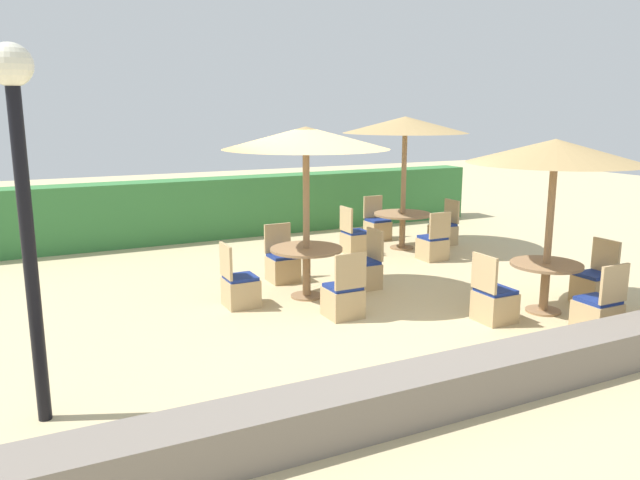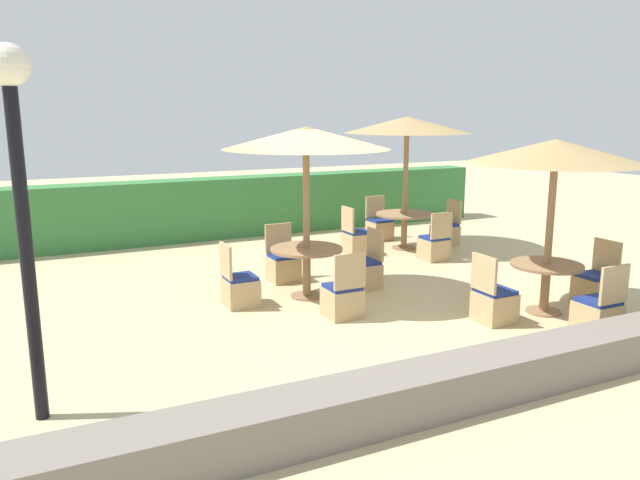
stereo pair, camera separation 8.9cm
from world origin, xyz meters
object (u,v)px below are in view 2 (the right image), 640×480
at_px(parasol_front_right, 556,152).
at_px(patio_chair_front_right_south, 598,314).
at_px(round_table_back_right, 404,220).
at_px(patio_chair_center_east, 365,272).
at_px(parasol_back_right, 407,126).
at_px(patio_chair_back_right_west, 356,240).
at_px(patio_chair_back_right_north, 379,228).
at_px(round_table_front_right, 546,275).
at_px(patio_chair_center_south, 343,298).
at_px(lamp_post, 17,162).
at_px(patio_chair_front_right_west, 494,303).
at_px(patio_chair_back_right_south, 434,246).
at_px(patio_chair_front_right_east, 595,286).
at_px(patio_chair_center_north, 283,265).
at_px(patio_chair_back_right_east, 446,232).
at_px(round_table_center, 307,258).
at_px(patio_chair_center_west, 240,288).
at_px(parasol_center, 306,139).

height_order(parasol_front_right, patio_chair_front_right_south, parasol_front_right).
height_order(round_table_back_right, patio_chair_center_east, patio_chair_center_east).
distance_m(parasol_back_right, patio_chair_back_right_west, 2.46).
xyz_separation_m(patio_chair_back_right_north, patio_chair_front_right_south, (-0.54, -6.19, 0.00)).
xyz_separation_m(round_table_front_right, patio_chair_center_south, (-2.62, 1.05, -0.27)).
distance_m(round_table_front_right, patio_chair_center_south, 2.83).
height_order(lamp_post, patio_chair_center_east, lamp_post).
xyz_separation_m(patio_chair_front_right_south, patio_chair_center_south, (-2.59, 1.97, 0.00)).
bearing_deg(patio_chair_front_right_west, patio_chair_center_south, -121.56).
xyz_separation_m(parasol_back_right, round_table_back_right, (0.00, 0.00, -1.88)).
distance_m(patio_chair_back_right_south, patio_chair_center_east, 2.35).
bearing_deg(patio_chair_front_right_south, patio_chair_center_east, 117.73).
xyz_separation_m(patio_chair_back_right_south, patio_chair_front_right_east, (0.49, -3.22, 0.00)).
height_order(parasol_back_right, patio_chair_center_north, parasol_back_right).
height_order(parasol_back_right, patio_chair_front_right_west, parasol_back_right).
bearing_deg(patio_chair_back_right_east, patio_chair_back_right_west, 87.08).
bearing_deg(patio_chair_front_right_south, lamp_post, 174.00).
bearing_deg(patio_chair_center_south, round_table_front_right, -21.96).
distance_m(patio_chair_back_right_west, round_table_front_right, 4.38).
bearing_deg(patio_chair_back_right_west, patio_chair_front_right_south, 6.05).
distance_m(patio_chair_back_right_south, patio_chair_front_right_east, 3.26).
distance_m(lamp_post, patio_chair_front_right_west, 5.92).
relative_size(patio_chair_front_right_east, round_table_center, 0.86).
bearing_deg(patio_chair_back_right_east, patio_chair_center_west, 111.80).
bearing_deg(patio_chair_back_right_south, patio_chair_front_right_south, -96.83).
bearing_deg(patio_chair_front_right_east, patio_chair_back_right_west, 19.52).
bearing_deg(round_table_front_right, patio_chair_back_right_south, 81.67).
distance_m(patio_chair_back_right_west, patio_chair_center_south, 3.86).
distance_m(parasol_front_right, round_table_center, 3.77).
height_order(lamp_post, parasol_back_right, lamp_post).
bearing_deg(patio_chair_center_east, patio_chair_front_right_west, -161.14).
bearing_deg(patio_chair_front_right_east, round_table_back_right, 6.08).
distance_m(patio_chair_front_right_south, round_table_center, 4.04).
height_order(parasol_back_right, parasol_front_right, parasol_back_right).
relative_size(patio_chair_back_right_south, patio_chair_center_south, 1.00).
bearing_deg(parasol_front_right, round_table_center, 141.63).
bearing_deg(round_table_back_right, lamp_post, -146.87).
bearing_deg(round_table_front_right, patio_chair_center_east, 127.25).
bearing_deg(patio_chair_front_right_south, round_table_front_right, 88.49).
bearing_deg(patio_chair_center_north, patio_chair_center_south, 90.77).
height_order(parasol_center, patio_chair_center_south, parasol_center).
bearing_deg(patio_chair_back_right_north, lamp_post, 38.44).
distance_m(parasol_front_right, patio_chair_front_right_south, 2.17).
bearing_deg(patio_chair_center_south, patio_chair_center_north, 90.77).
distance_m(patio_chair_back_right_north, patio_chair_front_right_east, 5.31).
bearing_deg(round_table_back_right, parasol_center, -145.64).
xyz_separation_m(patio_chair_front_right_east, patio_chair_center_south, (-3.58, 1.07, 0.00)).
height_order(patio_chair_front_right_east, patio_chair_front_right_south, same).
relative_size(patio_chair_front_right_south, patio_chair_center_north, 1.00).
bearing_deg(patio_chair_back_right_south, patio_chair_center_east, -153.66).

